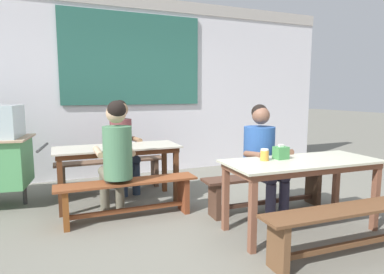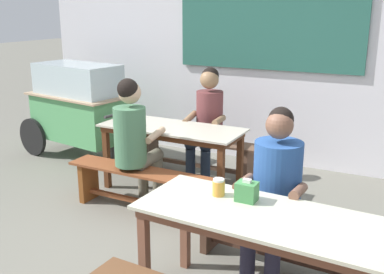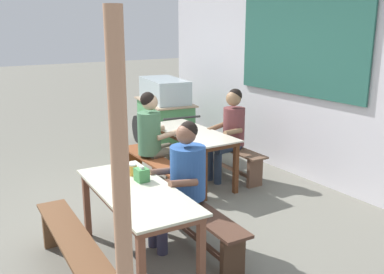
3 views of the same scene
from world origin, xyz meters
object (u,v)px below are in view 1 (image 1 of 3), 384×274
(dining_table_far, at_px, (118,153))
(bench_far_front, at_px, (128,194))
(bench_far_back, at_px, (111,170))
(person_left_back_turned, at_px, (116,153))
(person_center_facing, at_px, (123,140))
(dining_table_near, at_px, (302,168))
(person_right_near_table, at_px, (262,153))
(bench_near_back, at_px, (267,186))
(condiment_jar, at_px, (265,155))
(tissue_box, at_px, (281,153))
(bench_near_front, at_px, (347,224))

(dining_table_far, xyz_separation_m, bench_far_front, (-0.01, -0.61, -0.36))
(bench_far_back, height_order, person_left_back_turned, person_left_back_turned)
(dining_table_far, xyz_separation_m, person_center_facing, (0.17, 0.54, 0.09))
(bench_far_back, bearing_deg, bench_far_front, -90.55)
(dining_table_near, relative_size, person_right_near_table, 1.27)
(dining_table_far, distance_m, bench_near_back, 1.89)
(bench_far_front, relative_size, condiment_jar, 13.16)
(person_left_back_turned, height_order, tissue_box, person_left_back_turned)
(bench_far_back, xyz_separation_m, bench_far_front, (-0.01, -1.22, 0.00))
(tissue_box, bearing_deg, bench_near_front, -80.14)
(tissue_box, bearing_deg, person_left_back_turned, 148.77)
(dining_table_far, bearing_deg, bench_far_back, 89.45)
(dining_table_far, distance_m, person_right_near_table, 1.79)
(dining_table_far, xyz_separation_m, person_right_near_table, (1.46, -1.04, 0.07))
(person_left_back_turned, height_order, person_right_near_table, person_left_back_turned)
(bench_far_front, height_order, person_left_back_turned, person_left_back_turned)
(bench_near_front, distance_m, condiment_jar, 0.95)
(bench_near_front, distance_m, tissue_box, 0.91)
(person_center_facing, bearing_deg, tissue_box, -58.42)
(person_right_near_table, bearing_deg, bench_far_back, 131.39)
(condiment_jar, bearing_deg, dining_table_near, -20.66)
(bench_near_front, relative_size, person_center_facing, 1.25)
(person_center_facing, xyz_separation_m, condiment_jar, (1.02, -1.99, 0.05))
(dining_table_near, xyz_separation_m, person_right_near_table, (-0.09, 0.55, 0.07))
(bench_far_back, relative_size, person_right_near_table, 1.22)
(dining_table_near, xyz_separation_m, bench_near_front, (-0.03, -0.61, -0.36))
(dining_table_near, bearing_deg, bench_far_back, 125.06)
(person_left_back_turned, bearing_deg, dining_table_near, -32.25)
(dining_table_far, distance_m, bench_far_front, 0.71)
(bench_near_back, xyz_separation_m, condiment_jar, (-0.39, -0.48, 0.49))
(dining_table_near, bearing_deg, condiment_jar, 159.34)
(tissue_box, bearing_deg, person_center_facing, 121.58)
(bench_far_back, distance_m, person_center_facing, 0.48)
(dining_table_near, bearing_deg, bench_far_front, 147.84)
(bench_far_back, relative_size, person_left_back_turned, 1.17)
(tissue_box, xyz_separation_m, condiment_jar, (-0.20, -0.00, -0.01))
(dining_table_near, height_order, bench_near_front, dining_table_near)
(dining_table_far, height_order, dining_table_near, same)
(bench_near_back, relative_size, condiment_jar, 13.69)
(person_center_facing, distance_m, tissue_box, 2.34)
(bench_far_back, distance_m, bench_near_back, 2.24)
(bench_near_back, xyz_separation_m, person_center_facing, (-1.41, 1.52, 0.43))
(bench_far_back, bearing_deg, dining_table_far, -90.55)
(bench_far_back, height_order, person_center_facing, person_center_facing)
(bench_far_front, bearing_deg, person_right_near_table, -16.18)
(dining_table_far, height_order, bench_far_front, dining_table_far)
(dining_table_far, xyz_separation_m, person_left_back_turned, (-0.11, -0.54, 0.10))
(bench_near_front, relative_size, tissue_box, 10.73)
(person_left_back_turned, bearing_deg, bench_near_front, -45.44)
(tissue_box, bearing_deg, condiment_jar, -179.49)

